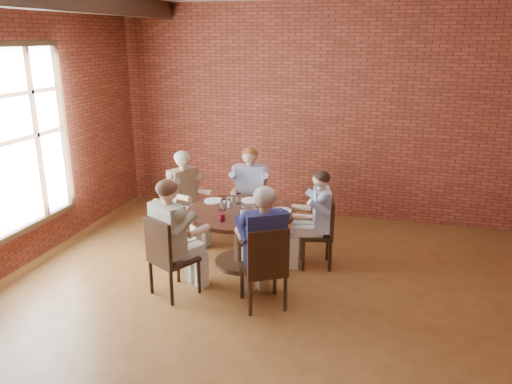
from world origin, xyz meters
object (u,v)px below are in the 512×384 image
(diner_a, at_px, (317,219))
(smartphone, at_px, (264,224))
(chair_e, at_px, (265,265))
(diner_e, at_px, (263,247))
(chair_d, at_px, (167,254))
(chair_b, at_px, (250,202))
(chair_a, at_px, (322,230))
(diner_d, at_px, (173,238))
(chair_c, at_px, (183,207))
(dining_table, at_px, (241,227))
(diner_c, at_px, (186,198))
(diner_b, at_px, (249,194))

(diner_a, bearing_deg, smartphone, -54.61)
(chair_e, bearing_deg, diner_e, -90.00)
(chair_d, xyz_separation_m, chair_e, (1.14, 0.03, 0.00))
(chair_b, bearing_deg, smartphone, -77.61)
(chair_a, distance_m, chair_e, 1.32)
(diner_d, bearing_deg, chair_c, -41.65)
(dining_table, height_order, diner_e, diner_e)
(chair_e, distance_m, smartphone, 0.68)
(dining_table, xyz_separation_m, chair_a, (1.02, 0.24, -0.03))
(diner_c, xyz_separation_m, diner_e, (1.52, -1.44, 0.02))
(chair_b, bearing_deg, diner_d, -109.44)
(diner_c, bearing_deg, diner_d, -134.12)
(diner_b, bearing_deg, smartphone, -76.87)
(chair_a, xyz_separation_m, chair_d, (-1.57, -1.27, 0.02))
(dining_table, bearing_deg, smartphone, -44.25)
(diner_b, height_order, smartphone, diner_b)
(chair_a, bearing_deg, diner_d, -65.56)
(chair_a, bearing_deg, diner_c, -111.49)
(chair_a, distance_m, chair_b, 1.43)
(dining_table, height_order, chair_b, chair_b)
(diner_a, xyz_separation_m, diner_b, (-1.10, 0.71, 0.03))
(diner_c, xyz_separation_m, chair_d, (0.43, -1.55, -0.15))
(diner_e, distance_m, smartphone, 0.55)
(diner_a, distance_m, smartphone, 0.83)
(chair_e, bearing_deg, diner_d, -33.10)
(chair_a, distance_m, diner_e, 1.27)
(diner_b, xyz_separation_m, diner_e, (0.70, -1.86, 0.02))
(diner_c, height_order, chair_d, diner_c)
(dining_table, xyz_separation_m, diner_a, (0.94, 0.23, 0.11))
(chair_e, distance_m, diner_e, 0.19)
(dining_table, relative_size, chair_b, 1.48)
(chair_b, distance_m, diner_e, 2.08)
(diner_b, relative_size, diner_e, 0.97)
(chair_e, bearing_deg, diner_a, -136.47)
(chair_b, bearing_deg, diner_e, -79.64)
(chair_a, height_order, chair_d, chair_d)
(diner_c, xyz_separation_m, smartphone, (1.39, -0.92, 0.09))
(chair_d, distance_m, smartphone, 1.17)
(chair_d, bearing_deg, chair_b, -72.03)
(chair_c, height_order, smartphone, chair_c)
(dining_table, distance_m, chair_d, 1.17)
(diner_a, height_order, chair_b, diner_a)
(chair_c, xyz_separation_m, chair_e, (1.65, -1.57, 0.01))
(chair_c, bearing_deg, chair_e, -105.52)
(chair_b, xyz_separation_m, diner_e, (0.72, -1.95, 0.18))
(chair_b, distance_m, chair_d, 2.09)
(diner_b, relative_size, diner_d, 0.97)
(chair_a, distance_m, chair_c, 2.10)
(chair_a, bearing_deg, chair_b, -136.73)
(chair_b, xyz_separation_m, chair_e, (0.76, -2.03, 0.01))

